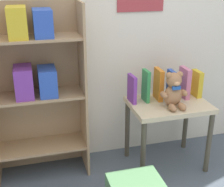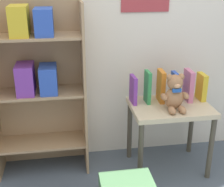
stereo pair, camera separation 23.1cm
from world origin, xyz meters
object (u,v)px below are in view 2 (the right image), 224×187
Objects in this scene: book_standing_purple at (133,90)px; book_standing_pink at (188,85)px; display_table at (170,116)px; book_standing_green at (148,87)px; book_standing_yellow at (201,87)px; book_standing_blue at (174,86)px; book_standing_orange at (161,86)px; bookshelf_side at (37,78)px; teddy_bear at (175,94)px.

book_standing_purple is 0.44m from book_standing_pink.
book_standing_purple reaches higher than display_table.
book_standing_green reaches higher than book_standing_yellow.
book_standing_blue is at bearing -2.68° from book_standing_purple.
book_standing_blue is at bearing 171.87° from book_standing_pink.
book_standing_pink reaches higher than book_standing_yellow.
book_standing_purple is 0.94× the size of book_standing_blue.
book_standing_blue is at bearing 3.80° from book_standing_orange.
bookshelf_side is 1.05m from book_standing_blue.
display_table is 2.65× the size of book_standing_blue.
book_standing_green reaches higher than book_standing_purple.
book_standing_purple is 0.55m from book_standing_yellow.
book_standing_purple is 0.86× the size of book_standing_green.
book_standing_purple is at bearing 160.84° from display_table.
teddy_bear is at bearing -14.23° from bookshelf_side.
book_standing_green is 0.44m from book_standing_yellow.
display_table is 0.22m from teddy_bear.
book_standing_orange is 0.11m from book_standing_blue.
bookshelf_side is 5.78× the size of book_standing_blue.
book_standing_pink is at bearing 25.55° from display_table.
book_standing_blue is (0.11, 0.00, -0.01)m from book_standing_orange.
bookshelf_side reaches higher than book_standing_yellow.
book_standing_green is at bearing -6.53° from bookshelf_side.
book_standing_purple reaches higher than book_standing_yellow.
book_standing_blue is at bearing 60.23° from display_table.
book_standing_purple is at bearing -179.11° from book_standing_blue.
book_standing_yellow is (0.44, -0.01, -0.02)m from book_standing_green.
bookshelf_side is 5.24× the size of book_standing_green.
display_table is 0.24m from book_standing_orange.
bookshelf_side reaches higher than book_standing_purple.
book_standing_blue reaches higher than book_standing_yellow.
book_standing_green is (0.82, -0.09, -0.09)m from bookshelf_side.
book_standing_green is at bearing -8.67° from book_standing_purple.
book_standing_pink is (0.33, -0.01, -0.00)m from book_standing_green.
book_standing_orange reaches higher than book_standing_pink.
teddy_bear reaches higher than book_standing_green.
book_standing_blue is (0.33, 0.00, 0.01)m from book_standing_purple.
book_standing_yellow is at bearing 28.41° from teddy_bear.
book_standing_yellow is at bearing 15.76° from display_table.
book_standing_pink is (1.15, -0.10, -0.09)m from bookshelf_side.
book_standing_pink reaches higher than book_standing_purple.
book_standing_pink is 0.11m from book_standing_yellow.
book_standing_green is (-0.16, 0.16, 0.00)m from teddy_bear.
bookshelf_side reaches higher than teddy_bear.
teddy_bear is 1.11× the size of book_standing_pink.
book_standing_purple is 1.02× the size of book_standing_yellow.
book_standing_purple is 0.88× the size of book_standing_pink.
bookshelf_side is 1.16m from book_standing_pink.
display_table is at bearing -29.32° from book_standing_green.
book_standing_orange is at bearing 176.92° from book_standing_pink.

